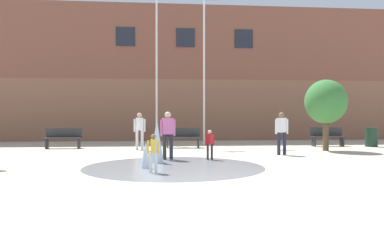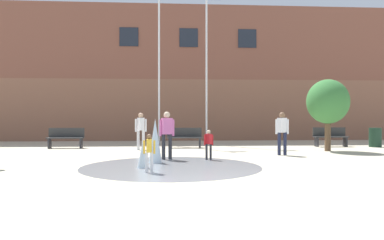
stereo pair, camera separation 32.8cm
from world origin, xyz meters
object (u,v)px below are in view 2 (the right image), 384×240
Objects in this scene: child_running at (209,142)px; trash_can at (375,137)px; adult_near_bench at (141,128)px; flagpole_right at (207,59)px; child_in_fountain at (149,150)px; park_bench_far_left at (66,138)px; park_bench_center at (184,137)px; street_tree_near_building at (328,102)px; flagpole_left at (160,52)px; adult_watching at (167,131)px; teen_by_trashcan at (282,130)px; park_bench_under_right_flagpole at (330,136)px.

trash_can is (8.39, 4.68, -0.13)m from child_running.
flagpole_right is (3.19, 3.16, 3.48)m from adult_near_bench.
child_in_fountain is 10.75m from flagpole_right.
park_bench_center is at bearing -1.02° from park_bench_far_left.
street_tree_near_building reaches higher than park_bench_center.
flagpole_right is (1.27, 2.09, 3.93)m from park_bench_center.
adult_near_bench is at bearing -103.18° from flagpole_left.
flagpole_right is 9.25× the size of trash_can.
street_tree_near_building is at bearing -51.23° from child_in_fountain.
child_in_fountain is (4.13, -7.72, 0.10)m from park_bench_far_left.
child_running is (5.95, -5.01, 0.10)m from park_bench_far_left.
trash_can is (10.88, 0.83, -0.48)m from adult_near_bench.
trash_can is at bearing 6.55° from adult_watching.
teen_by_trashcan is at bearing -147.82° from street_tree_near_building.
park_bench_under_right_flagpole is at bearing 10.67° from teen_by_trashcan.
flagpole_left reaches higher than park_bench_center.
child_in_fountain is 0.12× the size of flagpole_right.
park_bench_far_left is 1.62× the size of child_in_fountain.
street_tree_near_building is at bearing -11.00° from park_bench_far_left.
child_in_fountain reaches higher than park_bench_under_right_flagpole.
park_bench_under_right_flagpole is at bearing 168.78° from trash_can.
child_in_fountain is at bearing -142.04° from street_tree_near_building.
flagpole_right is at bearing 54.95° from adult_watching.
flagpole_right is 2.80× the size of street_tree_near_building.
park_bench_far_left is at bearing 169.00° from street_tree_near_building.
child_in_fountain is 10.57m from flagpole_left.
street_tree_near_building is at bearing -116.46° from park_bench_under_right_flagpole.
teen_by_trashcan is at bearing -69.01° from flagpole_right.
park_bench_far_left is at bearing -163.28° from flagpole_right.
park_bench_far_left is at bearing 178.67° from trash_can.
flagpole_left is (0.07, 9.72, 4.16)m from child_in_fountain.
street_tree_near_building is (5.85, -2.09, 1.55)m from park_bench_center.
child_in_fountain is at bearing -116.85° from adult_watching.
child_running is 8.34m from flagpole_left.
child_running is 8.02m from flagpole_right.
child_in_fountain is 3.27m from child_running.
park_bench_under_right_flagpole is (6.97, 0.16, 0.00)m from park_bench_center.
street_tree_near_building is (7.10, 5.54, 1.46)m from child_in_fountain.
park_bench_far_left is 9.58m from teen_by_trashcan.
child_in_fountain is at bearing -136.56° from park_bench_under_right_flagpole.
park_bench_under_right_flagpole is 1.01× the size of adult_watching.
child_running is 6.17m from street_tree_near_building.
park_bench_far_left is at bearing 13.09° from child_running.
park_bench_center is 1.01× the size of adult_near_bench.
trash_can is at bearing -1.52° from park_bench_center.
adult_watching is (0.45, 2.91, 0.35)m from child_in_fountain.
park_bench_under_right_flagpole is at bearing 1.29° from park_bench_center.
flagpole_right reaches higher than adult_near_bench.
park_bench_far_left is at bearing 121.11° from teen_by_trashcan.
child_in_fountain is 2.96m from adult_watching.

